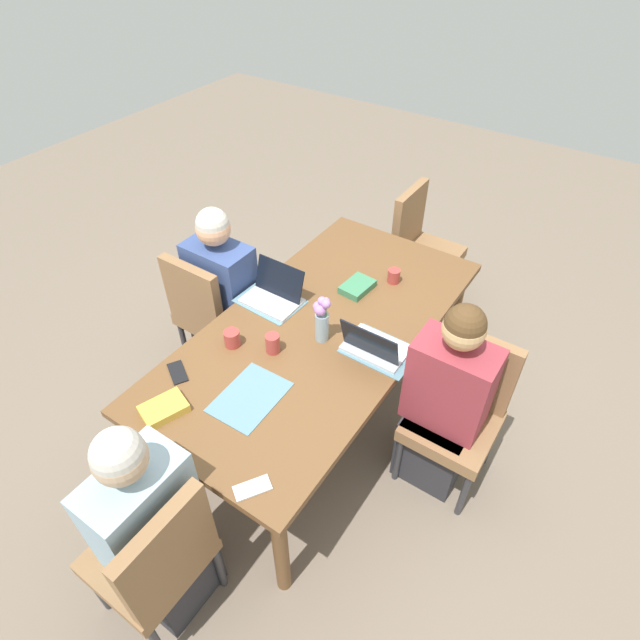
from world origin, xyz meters
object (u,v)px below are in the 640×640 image
Objects in this scene: coffee_mug_near_left at (232,338)px; phone_silver at (252,488)px; laptop_near_left_mid at (274,294)px; chair_head_left_right_near at (420,243)px; chair_far_left_near at (460,406)px; person_near_left_mid at (225,303)px; flower_vase at (322,318)px; dining_table at (320,336)px; coffee_mug_near_right at (273,343)px; book_red_cover at (357,287)px; coffee_mug_centre_left at (394,276)px; book_blue_cover at (164,409)px; phone_black at (178,372)px; chair_head_right_left_far at (157,557)px; chair_near_left_mid at (210,309)px; laptop_far_left_near at (374,346)px; person_far_left_near at (444,407)px; person_head_right_left_far at (154,532)px.

coffee_mug_near_left is 0.60× the size of phone_silver.
coffee_mug_near_left is (0.41, 0.04, 0.00)m from laptop_near_left_mid.
chair_far_left_near is at bearing 33.44° from chair_head_left_right_near.
person_near_left_mid is 3.73× the size of laptop_near_left_mid.
person_near_left_mid is 4.34× the size of flower_vase.
coffee_mug_near_right is at bearing -19.02° from dining_table.
coffee_mug_near_right reaches higher than book_red_cover.
coffee_mug_centre_left is at bearing -124.57° from chair_far_left_near.
book_blue_cover is 1.33× the size of phone_black.
chair_far_left_near is 10.03× the size of coffee_mug_near_left.
chair_head_right_left_far is at bearing -179.79° from phone_silver.
chair_near_left_mid reaches higher than coffee_mug_near_left.
laptop_far_left_near is at bearing 85.89° from laptop_near_left_mid.
phone_black reaches higher than dining_table.
book_red_cover is (-0.40, -0.34, -0.02)m from laptop_far_left_near.
chair_near_left_mid is at bearing -84.58° from chair_far_left_near.
phone_black is at bearing -57.71° from person_far_left_near.
phone_black is (0.66, -0.73, -0.04)m from laptop_far_left_near.
person_far_left_near reaches higher than flower_vase.
person_far_left_near is at bearing 97.43° from laptop_far_left_near.
laptop_near_left_mid is (-0.07, 0.47, 0.28)m from chair_near_left_mid.
person_far_left_near is 1.51m from chair_head_right_left_far.
phone_silver is (0.66, 0.41, -0.05)m from coffee_mug_near_right.
dining_table is 13.82× the size of phone_black.
laptop_far_left_near is at bearing 119.48° from coffee_mug_near_left.
person_far_left_near is at bearing 151.68° from book_blue_cover.
person_far_left_near reaches higher than book_blue_cover.
coffee_mug_centre_left is at bearing 172.89° from flower_vase.
coffee_mug_near_left is (0.37, -0.30, 0.12)m from dining_table.
coffee_mug_centre_left is 0.56× the size of phone_black.
chair_head_right_left_far is at bearing 21.82° from coffee_mug_near_left.
book_red_cover reaches higher than dining_table.
coffee_mug_near_left is 1.04m from coffee_mug_centre_left.
phone_silver is at bearing 18.18° from dining_table.
person_far_left_near is 0.85m from book_red_cover.
coffee_mug_near_right is (0.33, 0.24, 0.01)m from laptop_near_left_mid.
chair_head_right_left_far reaches higher than phone_silver.
book_blue_cover is 1.33× the size of phone_silver.
phone_silver is (1.00, -0.43, 0.22)m from person_far_left_near.
laptop_near_left_mid is 1.60× the size of book_blue_cover.
person_near_left_mid is 0.86m from book_red_cover.
person_near_left_mid reaches higher than coffee_mug_near_right.
phone_black is (0.39, -0.30, -0.05)m from coffee_mug_near_right.
person_head_right_left_far is at bearing 14.98° from laptop_near_left_mid.
chair_far_left_near is at bearing 76.24° from book_red_cover.
chair_head_right_left_far is 2.81× the size of laptop_near_left_mid.
coffee_mug_near_left is 0.51m from book_blue_cover.
coffee_mug_near_right is at bearing 111.90° from coffee_mug_near_left.
chair_head_left_right_near is 2.81× the size of laptop_far_left_near.
book_red_cover is at bearing 99.67° from phone_black.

